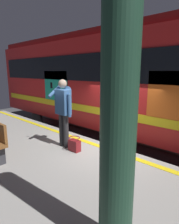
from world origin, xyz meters
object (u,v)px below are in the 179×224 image
object	(u,v)px
passenger	(63,108)
handbag	(74,145)
train_carriage	(125,80)
station_column	(119,100)

from	to	relation	value
passenger	handbag	xyz separation A→B (m)	(-0.44, 0.03, -0.90)
train_carriage	handbag	bearing A→B (deg)	100.04
train_carriage	passenger	size ratio (longest dim) A/B	7.54
passenger	station_column	xyz separation A→B (m)	(-2.84, 1.58, 0.66)
train_carriage	station_column	world-z (taller)	station_column
handbag	station_column	world-z (taller)	station_column
handbag	station_column	distance (m)	3.25
train_carriage	passenger	xyz separation A→B (m)	(-0.09, 2.99, -0.61)
passenger	handbag	world-z (taller)	passenger
train_carriage	passenger	bearing A→B (deg)	91.78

